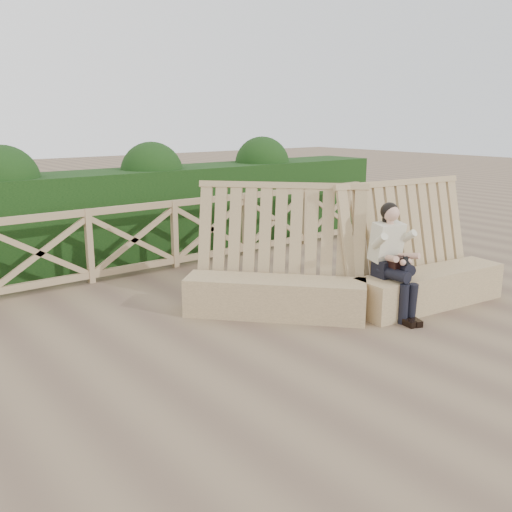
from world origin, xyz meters
TOP-DOWN VIEW (x-y plane):
  - ground at (0.00, 0.00)m, footprint 60.00×60.00m
  - bench at (1.44, 0.31)m, footprint 3.89×2.48m
  - woman at (1.64, -0.13)m, footprint 0.46×0.84m
  - guardrail at (0.00, 3.50)m, footprint 10.10×0.09m
  - hedge at (0.00, 4.70)m, footprint 12.00×1.20m

SIDE VIEW (x-z plane):
  - ground at x=0.00m, z-range 0.00..0.00m
  - bench at x=1.44m, z-range -0.40..1.21m
  - guardrail at x=0.00m, z-range 0.00..1.10m
  - hedge at x=0.00m, z-range 0.00..1.50m
  - woman at x=1.64m, z-range 0.06..1.45m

